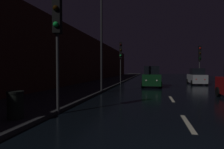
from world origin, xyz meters
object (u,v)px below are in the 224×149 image
object	(u,v)px
trash_bin_curbside	(15,105)
car_approaching_headlights	(152,77)
traffic_light_far_right	(200,56)
streetlamp_overhead	(107,28)
traffic_light_near_left	(57,20)
car_parked_right_far	(197,77)
traffic_light_far_left	(121,54)

from	to	relation	value
trash_bin_curbside	car_approaching_headlights	distance (m)	14.94
traffic_light_far_right	trash_bin_curbside	xyz separation A→B (m)	(-10.48, -20.36, -2.82)
streetlamp_overhead	trash_bin_curbside	bearing A→B (deg)	-97.41
traffic_light_near_left	streetlamp_overhead	size ratio (longest dim) A/B	0.68
trash_bin_curbside	car_parked_right_far	xyz separation A→B (m)	(9.68, 18.19, 0.24)
car_approaching_headlights	car_parked_right_far	distance (m)	6.52
car_parked_right_far	traffic_light_near_left	bearing A→B (deg)	152.02
traffic_light_near_left	car_approaching_headlights	size ratio (longest dim) A/B	1.24
traffic_light_near_left	streetlamp_overhead	distance (m)	7.29
traffic_light_far_right	streetlamp_overhead	xyz separation A→B (m)	(-9.35, -11.73, 1.54)
streetlamp_overhead	car_parked_right_far	distance (m)	13.47
traffic_light_near_left	traffic_light_far_left	bearing A→B (deg)	170.27
traffic_light_far_right	streetlamp_overhead	distance (m)	15.08
trash_bin_curbside	car_approaching_headlights	bearing A→B (deg)	72.52
traffic_light_far_right	trash_bin_curbside	size ratio (longest dim) A/B	5.11
streetlamp_overhead	car_approaching_headlights	distance (m)	7.68
traffic_light_far_right	car_parked_right_far	size ratio (longest dim) A/B	1.27
traffic_light_far_left	traffic_light_near_left	world-z (taller)	traffic_light_near_left
traffic_light_far_right	car_parked_right_far	distance (m)	3.46
traffic_light_far_right	traffic_light_far_left	size ratio (longest dim) A/B	0.95
trash_bin_curbside	streetlamp_overhead	bearing A→B (deg)	82.59
traffic_light_far_right	traffic_light_near_left	world-z (taller)	traffic_light_near_left
car_approaching_headlights	traffic_light_near_left	bearing A→B (deg)	-16.15
streetlamp_overhead	traffic_light_far_right	bearing A→B (deg)	51.42
traffic_light_near_left	car_approaching_headlights	bearing A→B (deg)	154.50
traffic_light_far_left	car_approaching_headlights	distance (m)	5.06
traffic_light_near_left	car_approaching_headlights	distance (m)	13.61
trash_bin_curbside	car_parked_right_far	world-z (taller)	car_parked_right_far
trash_bin_curbside	car_approaching_headlights	world-z (taller)	car_approaching_headlights
traffic_light_far_right	traffic_light_far_left	xyz separation A→B (m)	(-9.59, -3.77, 0.19)
traffic_light_near_left	trash_bin_curbside	bearing A→B (deg)	-37.65
traffic_light_far_right	car_parked_right_far	world-z (taller)	traffic_light_far_right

